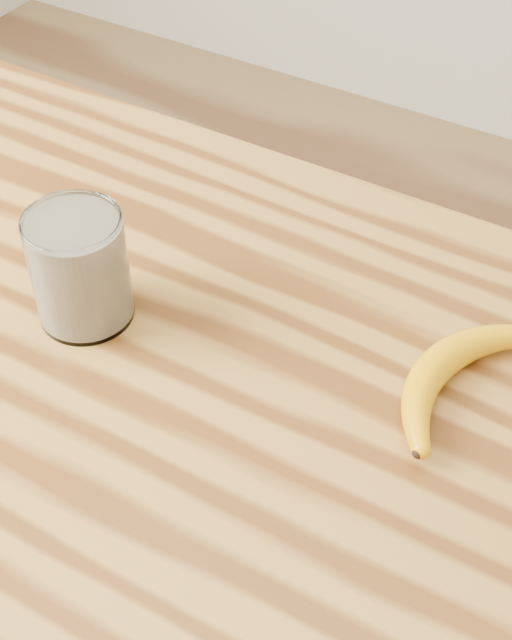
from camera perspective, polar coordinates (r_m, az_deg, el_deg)
The scene contains 3 objects.
table at distance 0.92m, azimuth -9.72°, elevation -8.87°, with size 1.20×0.80×0.90m.
smoothie_glass at distance 0.84m, azimuth -11.23°, elevation 3.25°, with size 0.09×0.09×0.12m.
banana at distance 0.82m, azimuth 11.62°, elevation -2.66°, with size 0.10×0.27×0.03m, color orange, non-canonical shape.
Camera 1 is at (0.41, -0.39, 1.50)m, focal length 50.00 mm.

